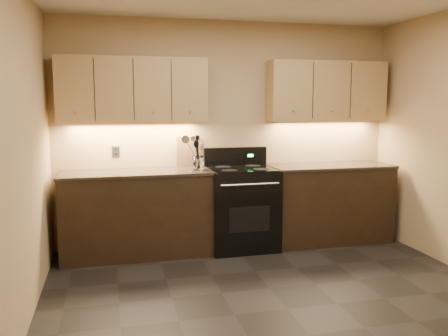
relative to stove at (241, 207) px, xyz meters
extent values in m
plane|color=black|center=(-0.08, -1.68, -0.48)|extent=(4.00, 4.00, 0.00)
cube|color=tan|center=(-0.08, 0.32, 0.82)|extent=(4.00, 0.04, 2.60)
cube|color=tan|center=(-2.08, -1.68, 0.82)|extent=(0.04, 4.00, 2.60)
cube|color=black|center=(-1.18, 0.02, -0.03)|extent=(1.60, 0.60, 0.90)
cube|color=#3C3126|center=(-1.18, 0.02, 0.44)|extent=(1.62, 0.62, 0.03)
cube|color=black|center=(1.10, 0.02, -0.03)|extent=(1.44, 0.60, 0.90)
cube|color=#3C3126|center=(1.10, 0.02, 0.44)|extent=(1.46, 0.62, 0.03)
cube|color=black|center=(0.00, -0.01, -0.02)|extent=(0.76, 0.65, 0.92)
cube|color=black|center=(0.00, -0.01, 0.45)|extent=(0.70, 0.60, 0.01)
cube|color=black|center=(0.00, 0.28, 0.55)|extent=(0.76, 0.07, 0.22)
cube|color=#19FF33|center=(0.18, 0.24, 0.56)|extent=(0.06, 0.00, 0.03)
cylinder|color=silver|center=(0.00, -0.35, 0.32)|extent=(0.65, 0.02, 0.02)
cube|color=black|center=(0.00, -0.33, -0.07)|extent=(0.46, 0.00, 0.28)
cylinder|color=black|center=(-0.18, -0.16, 0.45)|extent=(0.18, 0.18, 0.00)
cylinder|color=black|center=(0.18, -0.16, 0.45)|extent=(0.18, 0.18, 0.00)
cylinder|color=black|center=(-0.18, 0.14, 0.45)|extent=(0.18, 0.18, 0.00)
cylinder|color=black|center=(0.18, 0.14, 0.45)|extent=(0.18, 0.18, 0.00)
cube|color=tan|center=(-1.18, 0.17, 1.32)|extent=(1.60, 0.30, 0.70)
cube|color=tan|center=(1.10, 0.17, 1.32)|extent=(1.44, 0.30, 0.70)
cube|color=#B2B5BA|center=(-1.38, 0.31, 0.64)|extent=(0.08, 0.01, 0.12)
cylinder|color=white|center=(-0.50, -0.01, 0.53)|extent=(0.13, 0.13, 0.15)
cylinder|color=white|center=(-0.50, -0.01, 0.46)|extent=(0.12, 0.12, 0.02)
cube|color=tan|center=(-0.56, 0.29, 0.63)|extent=(0.28, 0.08, 0.35)
camera|label=1|loc=(-1.45, -5.12, 1.21)|focal=38.00mm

